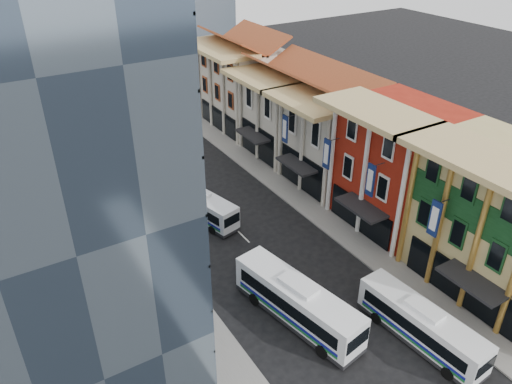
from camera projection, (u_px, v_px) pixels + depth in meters
sidewalk_right at (315, 211)px, 51.24m from camera, size 3.00×90.00×0.15m
sidewalk_left at (160, 265)px, 43.61m from camera, size 3.00×90.00×0.15m
shophouse_tan at (512, 228)px, 38.18m from camera, size 8.00×14.00×12.00m
shophouse_red at (398, 166)px, 47.04m from camera, size 8.00×10.00×12.00m
shophouse_cream_near at (333, 140)px, 54.55m from camera, size 8.00×9.00×10.00m
shophouse_cream_mid at (287, 114)px, 61.19m from camera, size 8.00×9.00×10.00m
shophouse_cream_far at (244, 87)px, 68.68m from camera, size 8.00×12.00×11.00m
office_tower at (22, 143)px, 30.06m from camera, size 12.00×26.00×30.00m
office_block_far at (12, 132)px, 51.51m from camera, size 10.00×18.00×14.00m
bus_left_near at (297, 301)px, 37.17m from camera, size 4.67×11.62×3.63m
bus_left_far at (200, 204)px, 49.69m from camera, size 4.47×9.79×3.06m
bus_right at (421, 324)px, 35.46m from camera, size 3.13×10.22×3.23m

